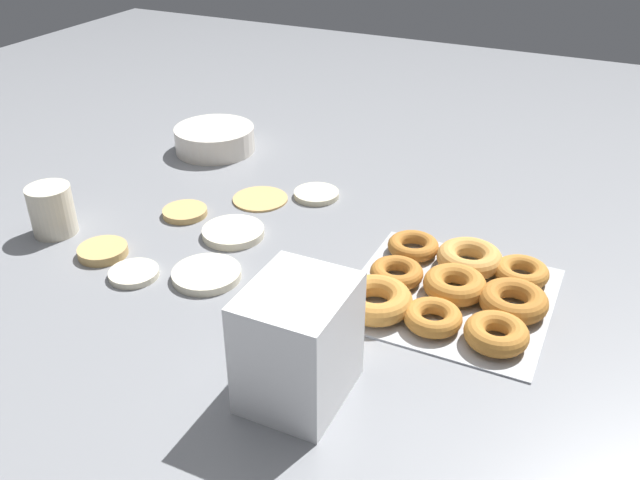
# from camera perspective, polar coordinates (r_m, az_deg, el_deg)

# --- Properties ---
(ground_plane) EXTENTS (3.00, 3.00, 0.00)m
(ground_plane) POSITION_cam_1_polar(r_m,az_deg,el_deg) (1.20, -4.34, -0.38)
(ground_plane) COLOR gray
(pancake_0) EXTENTS (0.11, 0.11, 0.01)m
(pancake_0) POSITION_cam_1_polar(r_m,az_deg,el_deg) (1.23, -7.37, 0.61)
(pancake_0) COLOR beige
(pancake_0) RESTS_ON ground_plane
(pancake_1) EXTENTS (0.11, 0.11, 0.01)m
(pancake_1) POSITION_cam_1_polar(r_m,az_deg,el_deg) (1.35, -5.06, 3.55)
(pancake_1) COLOR tan
(pancake_1) RESTS_ON ground_plane
(pancake_2) EXTENTS (0.08, 0.08, 0.02)m
(pancake_2) POSITION_cam_1_polar(r_m,az_deg,el_deg) (1.22, -17.82, -0.88)
(pancake_2) COLOR tan
(pancake_2) RESTS_ON ground_plane
(pancake_3) EXTENTS (0.11, 0.11, 0.01)m
(pancake_3) POSITION_cam_1_polar(r_m,az_deg,el_deg) (1.12, -9.53, -2.87)
(pancake_3) COLOR beige
(pancake_3) RESTS_ON ground_plane
(pancake_4) EXTENTS (0.08, 0.08, 0.01)m
(pancake_4) POSITION_cam_1_polar(r_m,az_deg,el_deg) (1.32, -11.31, 2.32)
(pancake_4) COLOR tan
(pancake_4) RESTS_ON ground_plane
(pancake_5) EXTENTS (0.08, 0.08, 0.01)m
(pancake_5) POSITION_cam_1_polar(r_m,az_deg,el_deg) (1.15, -15.40, -2.73)
(pancake_5) COLOR beige
(pancake_5) RESTS_ON ground_plane
(pancake_6) EXTENTS (0.09, 0.09, 0.01)m
(pancake_6) POSITION_cam_1_polar(r_m,az_deg,el_deg) (1.36, -0.30, 3.88)
(pancake_6) COLOR beige
(pancake_6) RESTS_ON ground_plane
(donut_tray) EXTENTS (0.30, 0.30, 0.04)m
(donut_tray) POSITION_cam_1_polar(r_m,az_deg,el_deg) (1.07, 10.96, -4.00)
(donut_tray) COLOR #ADAFB5
(donut_tray) RESTS_ON ground_plane
(batter_bowl) EXTENTS (0.18, 0.18, 0.06)m
(batter_bowl) POSITION_cam_1_polar(r_m,az_deg,el_deg) (1.59, -8.85, 8.40)
(batter_bowl) COLOR silver
(batter_bowl) RESTS_ON ground_plane
(container_stack) EXTENTS (0.14, 0.12, 0.16)m
(container_stack) POSITION_cam_1_polar(r_m,az_deg,el_deg) (0.84, -1.84, -8.69)
(container_stack) COLOR white
(container_stack) RESTS_ON ground_plane
(paper_cup) EXTENTS (0.08, 0.08, 0.09)m
(paper_cup) POSITION_cam_1_polar(r_m,az_deg,el_deg) (1.30, -21.64, 2.35)
(paper_cup) COLOR beige
(paper_cup) RESTS_ON ground_plane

